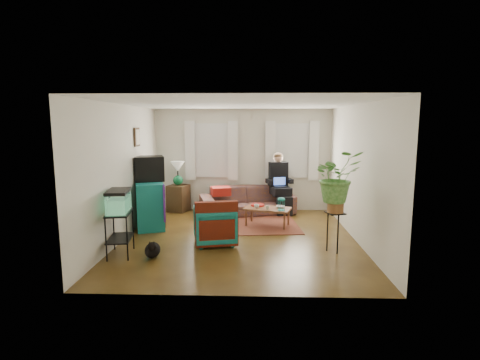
{
  "coord_description": "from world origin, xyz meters",
  "views": [
    {
      "loc": [
        0.26,
        -7.11,
        2.24
      ],
      "look_at": [
        0.0,
        0.4,
        1.1
      ],
      "focal_mm": 28.0,
      "sensor_mm": 36.0,
      "label": 1
    }
  ],
  "objects_px": {
    "dresser": "(150,204)",
    "aquarium_stand": "(120,234)",
    "armchair": "(215,223)",
    "coffee_table": "(267,217)",
    "sofa": "(247,196)",
    "side_table": "(178,198)",
    "plant_stand": "(334,232)"
  },
  "relations": [
    {
      "from": "dresser",
      "to": "aquarium_stand",
      "type": "xyz_separation_m",
      "value": [
        -0.01,
        -1.81,
        -0.12
      ]
    },
    {
      "from": "sofa",
      "to": "coffee_table",
      "type": "distance_m",
      "value": 1.25
    },
    {
      "from": "armchair",
      "to": "plant_stand",
      "type": "bearing_deg",
      "value": 157.31
    },
    {
      "from": "dresser",
      "to": "aquarium_stand",
      "type": "height_order",
      "value": "dresser"
    },
    {
      "from": "coffee_table",
      "to": "plant_stand",
      "type": "bearing_deg",
      "value": -38.59
    },
    {
      "from": "dresser",
      "to": "side_table",
      "type": "bearing_deg",
      "value": 58.5
    },
    {
      "from": "aquarium_stand",
      "to": "sofa",
      "type": "bearing_deg",
      "value": 46.68
    },
    {
      "from": "side_table",
      "to": "armchair",
      "type": "relative_size",
      "value": 0.88
    },
    {
      "from": "dresser",
      "to": "sofa",
      "type": "bearing_deg",
      "value": 12.21
    },
    {
      "from": "coffee_table",
      "to": "dresser",
      "type": "bearing_deg",
      "value": -160.03
    },
    {
      "from": "side_table",
      "to": "dresser",
      "type": "xyz_separation_m",
      "value": [
        -0.34,
        -1.46,
        0.16
      ]
    },
    {
      "from": "sofa",
      "to": "plant_stand",
      "type": "bearing_deg",
      "value": -74.99
    },
    {
      "from": "side_table",
      "to": "plant_stand",
      "type": "height_order",
      "value": "plant_stand"
    },
    {
      "from": "armchair",
      "to": "coffee_table",
      "type": "distance_m",
      "value": 1.63
    },
    {
      "from": "aquarium_stand",
      "to": "plant_stand",
      "type": "xyz_separation_m",
      "value": [
        3.7,
        0.3,
        -0.02
      ]
    },
    {
      "from": "side_table",
      "to": "armchair",
      "type": "xyz_separation_m",
      "value": [
        1.2,
        -2.59,
        0.04
      ]
    },
    {
      "from": "sofa",
      "to": "dresser",
      "type": "relative_size",
      "value": 2.08
    },
    {
      "from": "coffee_table",
      "to": "armchair",
      "type": "bearing_deg",
      "value": -112.4
    },
    {
      "from": "armchair",
      "to": "coffee_table",
      "type": "relative_size",
      "value": 0.78
    },
    {
      "from": "plant_stand",
      "to": "sofa",
      "type": "bearing_deg",
      "value": 119.63
    },
    {
      "from": "armchair",
      "to": "coffee_table",
      "type": "height_order",
      "value": "armchair"
    },
    {
      "from": "side_table",
      "to": "plant_stand",
      "type": "distance_m",
      "value": 4.48
    },
    {
      "from": "sofa",
      "to": "armchair",
      "type": "distance_m",
      "value": 2.45
    },
    {
      "from": "sofa",
      "to": "dresser",
      "type": "height_order",
      "value": "dresser"
    },
    {
      "from": "coffee_table",
      "to": "plant_stand",
      "type": "relative_size",
      "value": 1.38
    },
    {
      "from": "sofa",
      "to": "side_table",
      "type": "relative_size",
      "value": 3.41
    },
    {
      "from": "armchair",
      "to": "coffee_table",
      "type": "xyz_separation_m",
      "value": [
        1.04,
        1.25,
        -0.18
      ]
    },
    {
      "from": "armchair",
      "to": "side_table",
      "type": "bearing_deg",
      "value": -77.49
    },
    {
      "from": "dresser",
      "to": "armchair",
      "type": "relative_size",
      "value": 1.45
    },
    {
      "from": "side_table",
      "to": "armchair",
      "type": "height_order",
      "value": "armchair"
    },
    {
      "from": "side_table",
      "to": "sofa",
      "type": "bearing_deg",
      "value": -6.87
    },
    {
      "from": "dresser",
      "to": "aquarium_stand",
      "type": "distance_m",
      "value": 1.82
    }
  ]
}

